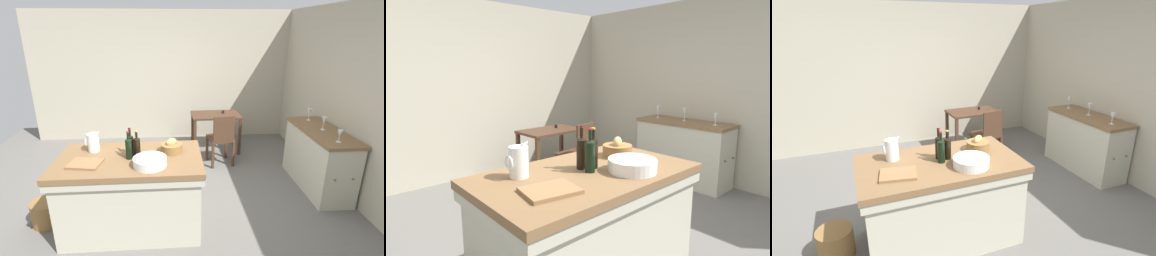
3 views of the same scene
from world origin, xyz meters
The scene contains 17 objects.
ground_plane centered at (0.00, 0.00, 0.00)m, with size 6.76×6.76×0.00m, color #66635E.
wall_back centered at (0.00, 2.60, 1.30)m, with size 5.32×0.12×2.60m, color #B2AA93.
wall_right centered at (2.60, 0.00, 1.30)m, with size 0.12×5.20×2.60m, color #B2AA93.
island_table centered at (-0.34, -0.41, 0.48)m, with size 1.60×0.92×0.90m.
side_cabinet centered at (2.26, 0.32, 0.45)m, with size 0.52×1.33×0.89m.
writing_desk centered at (0.97, 1.77, 0.61)m, with size 0.91×0.58×0.78m.
wooden_chair centered at (0.97, 1.14, 0.49)m, with size 0.45×0.45×0.91m.
pitcher centered at (-0.77, -0.20, 1.01)m, with size 0.17×0.13×0.26m.
wash_bowl centered at (-0.10, -0.63, 0.94)m, with size 0.35×0.35×0.09m, color white.
bread_basket centered at (0.13, -0.29, 0.95)m, with size 0.25×0.25×0.17m.
cutting_board centered at (-0.78, -0.56, 0.91)m, with size 0.32×0.26×0.02m, color olive.
wine_bottle_dark centered at (-0.25, -0.38, 1.02)m, with size 0.07×0.07×0.30m.
wine_bottle_amber centered at (-0.33, -0.34, 1.03)m, with size 0.07×0.07×0.32m.
wine_bottle_green centered at (-0.33, -0.44, 1.02)m, with size 0.07×0.07×0.32m.
wine_glass_far_left centered at (2.23, -0.13, 1.00)m, with size 0.07×0.07×0.16m.
wine_glass_left centered at (2.27, 0.34, 1.02)m, with size 0.07×0.07×0.19m.
wine_glass_middle centered at (2.27, 0.78, 1.02)m, with size 0.07×0.07×0.19m.
Camera 2 is at (-1.84, -2.00, 1.62)m, focal length 29.83 mm.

